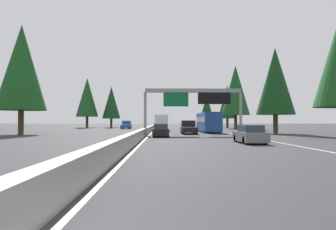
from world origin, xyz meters
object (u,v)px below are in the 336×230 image
conifer_right_distant (207,107)px  conifer_left_near (21,67)px  sedan_near_center (250,135)px  sedan_far_left (161,131)px  conifer_right_mid (235,90)px  sign_gantry_overhead (194,98)px  pickup_far_right (188,127)px  conifer_left_far (111,103)px  conifer_right_near (275,81)px  sedan_near_right (190,125)px  box_truck_mid_right (161,122)px  conifer_right_far (227,102)px  minivan_mid_left (162,123)px  bus_distant_a (208,121)px  conifer_left_mid (87,97)px  oncoming_near (126,125)px

conifer_right_distant → conifer_left_near: conifer_left_near is taller
sedan_near_center → sedan_far_left: size_ratio=1.00×
conifer_right_mid → conifer_left_near: bearing=129.2°
sign_gantry_overhead → pickup_far_right: bearing=7.6°
conifer_right_mid → conifer_left_far: conifer_right_mid is taller
conifer_right_near → conifer_left_far: 52.05m
sedan_near_right → box_truck_mid_right: 23.81m
conifer_right_far → conifer_left_near: conifer_left_near is taller
minivan_mid_left → conifer_right_mid: 48.20m
bus_distant_a → conifer_left_mid: bearing=38.6°
conifer_left_far → sedan_far_left: bearing=-164.3°
sedan_far_left → sedan_near_right: same height
pickup_far_right → conifer_left_near: 23.73m
sign_gantry_overhead → box_truck_mid_right: size_ratio=1.49×
conifer_right_near → pickup_far_right: bearing=91.5°
conifer_left_near → conifer_left_far: conifer_left_near is taller
sign_gantry_overhead → conifer_right_near: 12.85m
conifer_right_mid → conifer_right_distant: 47.18m
conifer_right_mid → conifer_left_near: 45.38m
sign_gantry_overhead → pickup_far_right: sign_gantry_overhead is taller
bus_distant_a → minivan_mid_left: (64.55, 7.50, -0.77)m
sign_gantry_overhead → conifer_right_distant: conifer_right_distant is taller
conifer_right_mid → conifer_left_mid: conifer_right_mid is taller
pickup_far_right → conifer_left_near: bearing=96.1°
conifer_right_near → conifer_right_distant: bearing=-0.6°
sign_gantry_overhead → conifer_left_mid: size_ratio=0.92×
sedan_near_center → conifer_left_near: conifer_left_near is taller
sedan_far_left → box_truck_mid_right: size_ratio=0.52×
conifer_left_far → bus_distant_a: bearing=-149.1°
sedan_near_right → oncoming_near: 18.61m
conifer_right_near → conifer_left_near: (-2.70, 34.64, 1.41)m
conifer_right_near → sign_gantry_overhead: bearing=108.2°
pickup_far_right → box_truck_mid_right: size_ratio=0.66×
minivan_mid_left → box_truck_mid_right: size_ratio=0.59×
minivan_mid_left → conifer_left_near: conifer_left_near is taller
sedan_far_left → oncoming_near: bearing=12.8°
sedan_near_right → oncoming_near: bearing=122.0°
sedan_near_right → conifer_left_far: size_ratio=0.38×
conifer_right_mid → conifer_left_near: size_ratio=1.00×
sedan_near_right → box_truck_mid_right: (-22.56, 7.54, 0.93)m
conifer_right_near → conifer_left_mid: 55.42m
sedan_near_center → conifer_left_near: 31.25m
conifer_right_mid → sedan_near_center: bearing=167.9°
sedan_near_right → conifer_right_far: (0.32, -10.02, 6.27)m
oncoming_near → conifer_left_mid: bearing=-136.5°
conifer_right_near → conifer_right_distant: size_ratio=1.04×
sedan_near_center → conifer_left_mid: 66.52m
conifer_right_distant → conifer_left_near: (-75.81, 35.41, 1.68)m
sign_gantry_overhead → box_truck_mid_right: bearing=12.6°
sedan_near_right → bus_distant_a: bearing=-180.0°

